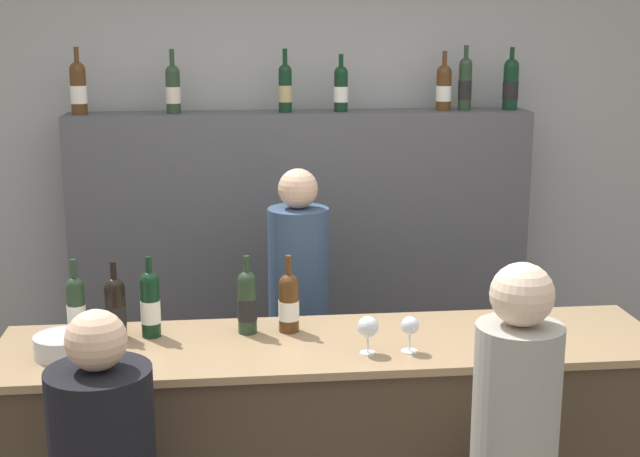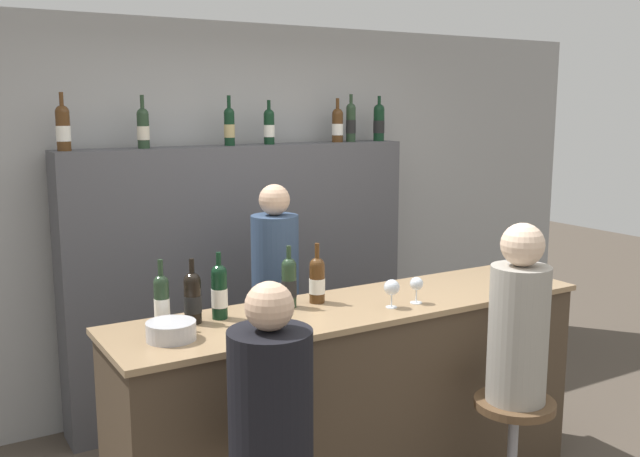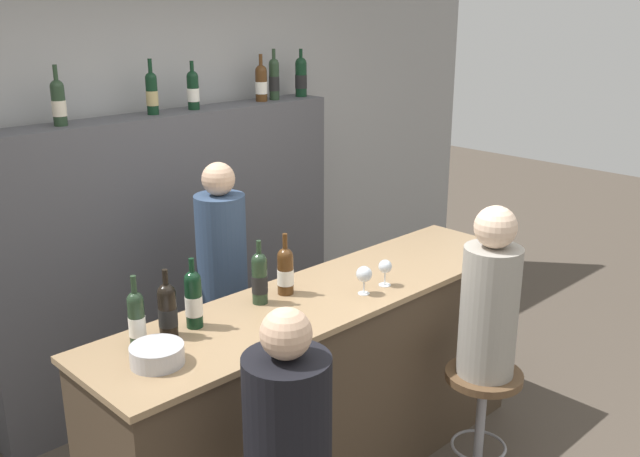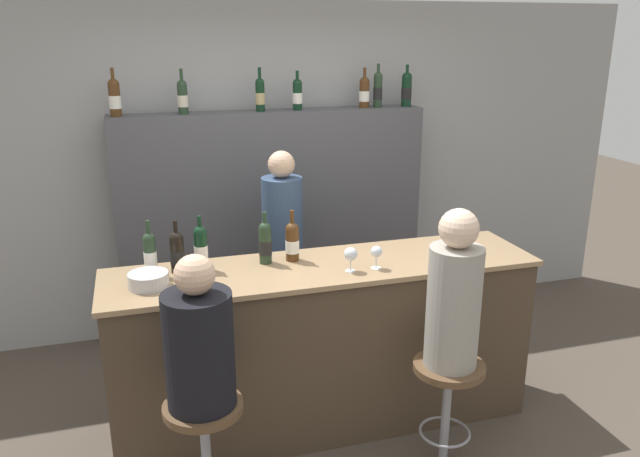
% 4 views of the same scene
% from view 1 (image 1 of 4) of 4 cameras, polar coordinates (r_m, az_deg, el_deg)
% --- Properties ---
extents(wall_back, '(6.40, 0.05, 2.60)m').
position_cam_1_polar(wall_back, '(4.91, -1.44, 1.98)').
color(wall_back, '#9E9E9E').
rests_on(wall_back, ground_plane).
extents(back_bar_cabinet, '(2.38, 0.28, 1.79)m').
position_cam_1_polar(back_bar_cabinet, '(4.79, -1.19, -3.29)').
color(back_bar_cabinet, '#4C4C51').
rests_on(back_bar_cabinet, ground_plane).
extents(wine_bottle_counter_0, '(0.07, 0.07, 0.32)m').
position_cam_1_polar(wine_bottle_counter_0, '(3.55, -15.35, -4.89)').
color(wine_bottle_counter_0, '#233823').
rests_on(wine_bottle_counter_0, bar_counter).
extents(wine_bottle_counter_1, '(0.08, 0.08, 0.30)m').
position_cam_1_polar(wine_bottle_counter_1, '(3.53, -12.97, -4.93)').
color(wine_bottle_counter_1, black).
rests_on(wine_bottle_counter_1, bar_counter).
extents(wine_bottle_counter_2, '(0.08, 0.08, 0.32)m').
position_cam_1_polar(wine_bottle_counter_2, '(3.51, -10.81, -4.73)').
color(wine_bottle_counter_2, black).
rests_on(wine_bottle_counter_2, bar_counter).
extents(wine_bottle_counter_3, '(0.08, 0.08, 0.31)m').
position_cam_1_polar(wine_bottle_counter_3, '(3.50, -4.68, -4.67)').
color(wine_bottle_counter_3, '#233823').
rests_on(wine_bottle_counter_3, bar_counter).
extents(wine_bottle_counter_4, '(0.08, 0.08, 0.31)m').
position_cam_1_polar(wine_bottle_counter_4, '(3.51, -2.01, -4.72)').
color(wine_bottle_counter_4, '#4C2D14').
rests_on(wine_bottle_counter_4, bar_counter).
extents(wine_bottle_backbar_0, '(0.08, 0.08, 0.33)m').
position_cam_1_polar(wine_bottle_backbar_0, '(4.64, -15.21, 8.69)').
color(wine_bottle_backbar_0, '#4C2D14').
rests_on(wine_bottle_backbar_0, back_bar_cabinet).
extents(wine_bottle_backbar_1, '(0.07, 0.07, 0.32)m').
position_cam_1_polar(wine_bottle_backbar_1, '(4.59, -9.39, 8.83)').
color(wine_bottle_backbar_1, '#233823').
rests_on(wine_bottle_backbar_1, back_bar_cabinet).
extents(wine_bottle_backbar_2, '(0.07, 0.07, 0.32)m').
position_cam_1_polar(wine_bottle_backbar_2, '(4.59, -2.24, 9.02)').
color(wine_bottle_backbar_2, black).
rests_on(wine_bottle_backbar_2, back_bar_cabinet).
extents(wine_bottle_backbar_3, '(0.07, 0.07, 0.29)m').
position_cam_1_polar(wine_bottle_backbar_3, '(4.62, 1.35, 8.97)').
color(wine_bottle_backbar_3, black).
rests_on(wine_bottle_backbar_3, back_bar_cabinet).
extents(wine_bottle_backbar_4, '(0.08, 0.08, 0.31)m').
position_cam_1_polar(wine_bottle_backbar_4, '(4.72, 7.93, 8.95)').
color(wine_bottle_backbar_4, '#4C2D14').
rests_on(wine_bottle_backbar_4, back_bar_cabinet).
extents(wine_bottle_backbar_5, '(0.07, 0.07, 0.33)m').
position_cam_1_polar(wine_bottle_backbar_5, '(4.75, 9.27, 9.15)').
color(wine_bottle_backbar_5, '#233823').
rests_on(wine_bottle_backbar_5, back_bar_cabinet).
extents(wine_bottle_backbar_6, '(0.08, 0.08, 0.32)m').
position_cam_1_polar(wine_bottle_backbar_6, '(4.82, 12.11, 9.05)').
color(wine_bottle_backbar_6, black).
rests_on(wine_bottle_backbar_6, back_bar_cabinet).
extents(wine_glass_0, '(0.08, 0.08, 0.14)m').
position_cam_1_polar(wine_glass_0, '(3.29, 3.09, -6.34)').
color(wine_glass_0, silver).
rests_on(wine_glass_0, bar_counter).
extents(wine_glass_1, '(0.07, 0.07, 0.14)m').
position_cam_1_polar(wine_glass_1, '(3.32, 5.78, -6.28)').
color(wine_glass_1, silver).
rests_on(wine_glass_1, bar_counter).
extents(metal_bowl, '(0.22, 0.22, 0.08)m').
position_cam_1_polar(metal_bowl, '(3.41, -16.08, -7.22)').
color(metal_bowl, '#B7B7BC').
rests_on(metal_bowl, bar_counter).
extents(guest_seated_left, '(0.33, 0.33, 0.76)m').
position_cam_1_polar(guest_seated_left, '(2.93, -13.76, -13.28)').
color(guest_seated_left, black).
rests_on(guest_seated_left, bar_stool_left).
extents(guest_seated_right, '(0.28, 0.28, 0.87)m').
position_cam_1_polar(guest_seated_right, '(3.02, 12.44, -10.96)').
color(guest_seated_right, gray).
rests_on(guest_seated_right, bar_stool_right).
extents(bartender, '(0.28, 0.28, 1.60)m').
position_cam_1_polar(bartender, '(4.26, -1.36, -7.49)').
color(bartender, '#334766').
rests_on(bartender, ground_plane).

